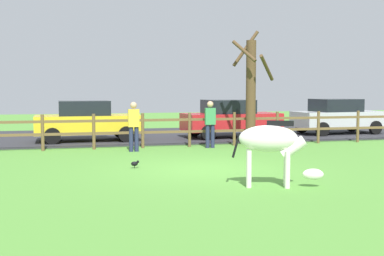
{
  "coord_description": "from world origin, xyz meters",
  "views": [
    {
      "loc": [
        -3.44,
        -12.57,
        2.09
      ],
      "look_at": [
        -0.17,
        0.87,
        1.01
      ],
      "focal_mm": 47.63,
      "sensor_mm": 36.0,
      "label": 1
    }
  ],
  "objects_px": {
    "bare_tree": "(251,89)",
    "zebra": "(272,143)",
    "parked_car_yellow": "(87,120)",
    "visitor_right_of_tree": "(134,124)",
    "parked_car_red": "(231,118)",
    "crow_on_grass": "(135,164)",
    "parked_car_silver": "(338,116)",
    "visitor_left_of_tree": "(210,122)"
  },
  "relations": [
    {
      "from": "visitor_right_of_tree",
      "to": "parked_car_silver",
      "type": "bearing_deg",
      "value": 22.03
    },
    {
      "from": "crow_on_grass",
      "to": "parked_car_silver",
      "type": "bearing_deg",
      "value": 36.42
    },
    {
      "from": "zebra",
      "to": "visitor_right_of_tree",
      "type": "distance_m",
      "value": 7.02
    },
    {
      "from": "bare_tree",
      "to": "parked_car_yellow",
      "type": "distance_m",
      "value": 6.42
    },
    {
      "from": "bare_tree",
      "to": "parked_car_red",
      "type": "relative_size",
      "value": 1.02
    },
    {
      "from": "parked_car_red",
      "to": "visitor_right_of_tree",
      "type": "xyz_separation_m",
      "value": [
        -4.46,
        -3.44,
        0.06
      ]
    },
    {
      "from": "bare_tree",
      "to": "visitor_left_of_tree",
      "type": "distance_m",
      "value": 1.97
    },
    {
      "from": "zebra",
      "to": "parked_car_yellow",
      "type": "distance_m",
      "value": 10.63
    },
    {
      "from": "parked_car_silver",
      "to": "crow_on_grass",
      "type": "bearing_deg",
      "value": -143.58
    },
    {
      "from": "parked_car_red",
      "to": "zebra",
      "type": "bearing_deg",
      "value": -103.19
    },
    {
      "from": "crow_on_grass",
      "to": "parked_car_silver",
      "type": "relative_size",
      "value": 0.05
    },
    {
      "from": "bare_tree",
      "to": "visitor_left_of_tree",
      "type": "bearing_deg",
      "value": -171.9
    },
    {
      "from": "parked_car_red",
      "to": "visitor_right_of_tree",
      "type": "distance_m",
      "value": 5.64
    },
    {
      "from": "zebra",
      "to": "parked_car_red",
      "type": "bearing_deg",
      "value": 76.81
    },
    {
      "from": "crow_on_grass",
      "to": "parked_car_silver",
      "type": "distance_m",
      "value": 12.53
    },
    {
      "from": "bare_tree",
      "to": "parked_car_red",
      "type": "height_order",
      "value": "bare_tree"
    },
    {
      "from": "parked_car_silver",
      "to": "parked_car_yellow",
      "type": "distance_m",
      "value": 11.04
    },
    {
      "from": "parked_car_yellow",
      "to": "visitor_right_of_tree",
      "type": "height_order",
      "value": "visitor_right_of_tree"
    },
    {
      "from": "zebra",
      "to": "parked_car_yellow",
      "type": "bearing_deg",
      "value": 109.03
    },
    {
      "from": "crow_on_grass",
      "to": "parked_car_silver",
      "type": "xyz_separation_m",
      "value": [
        10.07,
        7.43,
        0.72
      ]
    },
    {
      "from": "crow_on_grass",
      "to": "visitor_right_of_tree",
      "type": "height_order",
      "value": "visitor_right_of_tree"
    },
    {
      "from": "bare_tree",
      "to": "zebra",
      "type": "xyz_separation_m",
      "value": [
        -2.23,
        -7.34,
        -1.13
      ]
    },
    {
      "from": "crow_on_grass",
      "to": "bare_tree",
      "type": "bearing_deg",
      "value": 41.33
    },
    {
      "from": "visitor_left_of_tree",
      "to": "parked_car_silver",
      "type": "bearing_deg",
      "value": 26.75
    },
    {
      "from": "crow_on_grass",
      "to": "parked_car_yellow",
      "type": "xyz_separation_m",
      "value": [
        -0.96,
        6.87,
        0.72
      ]
    },
    {
      "from": "zebra",
      "to": "crow_on_grass",
      "type": "xyz_separation_m",
      "value": [
        -2.51,
        3.17,
        -0.8
      ]
    },
    {
      "from": "zebra",
      "to": "parked_car_yellow",
      "type": "height_order",
      "value": "parked_car_yellow"
    },
    {
      "from": "parked_car_silver",
      "to": "visitor_right_of_tree",
      "type": "height_order",
      "value": "visitor_right_of_tree"
    },
    {
      "from": "parked_car_silver",
      "to": "parked_car_red",
      "type": "relative_size",
      "value": 1.0
    },
    {
      "from": "zebra",
      "to": "visitor_right_of_tree",
      "type": "height_order",
      "value": "visitor_right_of_tree"
    },
    {
      "from": "visitor_right_of_tree",
      "to": "crow_on_grass",
      "type": "bearing_deg",
      "value": -96.78
    },
    {
      "from": "parked_car_yellow",
      "to": "visitor_right_of_tree",
      "type": "xyz_separation_m",
      "value": [
        1.38,
        -3.35,
        0.06
      ]
    },
    {
      "from": "bare_tree",
      "to": "visitor_right_of_tree",
      "type": "relative_size",
      "value": 2.56
    },
    {
      "from": "visitor_left_of_tree",
      "to": "parked_car_red",
      "type": "bearing_deg",
      "value": 60.2
    },
    {
      "from": "parked_car_silver",
      "to": "visitor_left_of_tree",
      "type": "bearing_deg",
      "value": -153.25
    },
    {
      "from": "zebra",
      "to": "visitor_right_of_tree",
      "type": "bearing_deg",
      "value": 107.31
    },
    {
      "from": "parked_car_silver",
      "to": "parked_car_yellow",
      "type": "xyz_separation_m",
      "value": [
        -11.03,
        -0.56,
        0.0
      ]
    },
    {
      "from": "parked_car_yellow",
      "to": "bare_tree",
      "type": "bearing_deg",
      "value": -25.4
    },
    {
      "from": "bare_tree",
      "to": "parked_car_yellow",
      "type": "height_order",
      "value": "bare_tree"
    },
    {
      "from": "parked_car_yellow",
      "to": "visitor_right_of_tree",
      "type": "relative_size",
      "value": 2.47
    },
    {
      "from": "zebra",
      "to": "parked_car_red",
      "type": "relative_size",
      "value": 0.45
    },
    {
      "from": "crow_on_grass",
      "to": "parked_car_red",
      "type": "relative_size",
      "value": 0.05
    }
  ]
}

